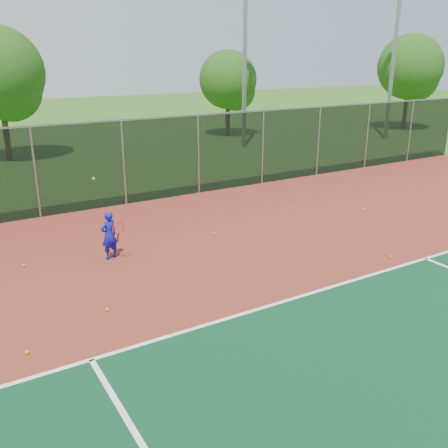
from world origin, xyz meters
name	(u,v)px	position (x,y,z in m)	size (l,w,h in m)	color
court_apron	(405,291)	(0.00, 2.00, 0.01)	(30.00, 20.00, 0.02)	maroon
fence_back	(198,154)	(0.00, 12.00, 1.56)	(30.00, 0.06, 3.03)	black
tennis_player	(109,235)	(-5.16, 7.35, 0.68)	(0.59, 0.63, 2.22)	#1513B3
practice_ball_0	(107,309)	(-6.17, 4.60, 0.06)	(0.07, 0.07, 0.07)	#B1C817
practice_ball_1	(27,352)	(-7.94, 3.79, 0.06)	(0.07, 0.07, 0.07)	#B1C817
practice_ball_3	(364,209)	(3.83, 6.97, 0.06)	(0.07, 0.07, 0.07)	#B1C817
practice_ball_4	(290,207)	(1.78, 8.50, 0.06)	(0.07, 0.07, 0.07)	#B1C817
practice_ball_5	(24,265)	(-7.25, 7.96, 0.06)	(0.07, 0.07, 0.07)	#B1C817
practice_ball_6	(214,234)	(-1.89, 7.51, 0.06)	(0.07, 0.07, 0.07)	#B1C817
practice_ball_8	(391,257)	(1.27, 3.52, 0.06)	(0.07, 0.07, 0.07)	#B1C817
floodlight_n	(245,26)	(7.08, 19.68, 6.61)	(0.90, 0.40, 11.68)	gray
floodlight_ne	(397,29)	(16.50, 17.45, 6.61)	(0.90, 0.40, 11.68)	gray
tree_back_left	(1,77)	(-5.21, 22.63, 4.12)	(4.47, 4.47, 6.56)	#3C2A16
tree_back_mid	(230,82)	(8.62, 23.76, 3.43)	(3.73, 3.73, 5.48)	#3C2A16
tree_back_right	(412,70)	(21.12, 19.79, 4.12)	(4.48, 4.48, 6.57)	#3C2A16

